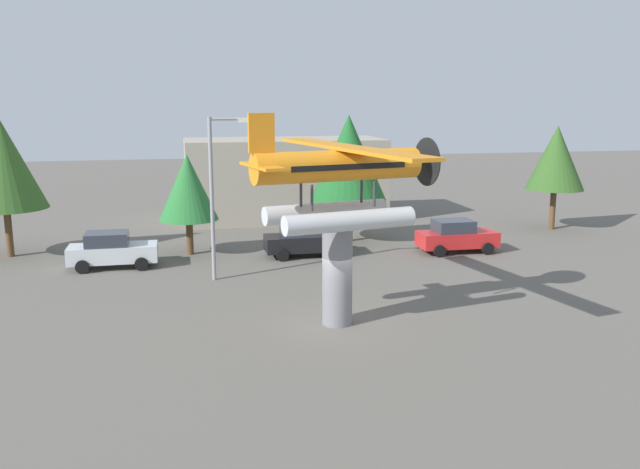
{
  "coord_description": "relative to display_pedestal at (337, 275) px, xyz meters",
  "views": [
    {
      "loc": [
        -5.53,
        -22.91,
        8.16
      ],
      "look_at": [
        0.0,
        3.0,
        2.74
      ],
      "focal_mm": 37.77,
      "sensor_mm": 36.0,
      "label": 1
    }
  ],
  "objects": [
    {
      "name": "tree_east",
      "position": [
        -5.01,
        12.45,
        1.73
      ],
      "size": [
        3.09,
        3.09,
        5.29
      ],
      "color": "brown",
      "rests_on": "ground"
    },
    {
      "name": "car_mid_black",
      "position": [
        0.81,
        10.77,
        -0.95
      ],
      "size": [
        4.2,
        2.02,
        1.76
      ],
      "color": "black",
      "rests_on": "ground"
    },
    {
      "name": "floatplane_monument",
      "position": [
        0.13,
        0.03,
        3.5
      ],
      "size": [
        7.14,
        10.41,
        4.0
      ],
      "rotation": [
        0.0,
        0.0,
        0.2
      ],
      "color": "silver",
      "rests_on": "display_pedestal"
    },
    {
      "name": "storefront_building",
      "position": [
        1.58,
        22.0,
        0.88
      ],
      "size": [
        13.16,
        5.8,
        5.42
      ],
      "primitive_type": "cube",
      "color": "#9E9384",
      "rests_on": "ground"
    },
    {
      "name": "ground_plane",
      "position": [
        0.0,
        0.0,
        -1.83
      ],
      "size": [
        140.0,
        140.0,
        0.0
      ],
      "primitive_type": "plane",
      "color": "#605B54"
    },
    {
      "name": "streetlight_primary",
      "position": [
        -3.85,
        7.06,
        2.46
      ],
      "size": [
        1.84,
        0.28,
        7.32
      ],
      "color": "gray",
      "rests_on": "ground"
    },
    {
      "name": "car_near_silver",
      "position": [
        -8.79,
        10.34,
        -0.95
      ],
      "size": [
        4.2,
        2.02,
        1.76
      ],
      "color": "silver",
      "rests_on": "ground"
    },
    {
      "name": "tree_west",
      "position": [
        -14.19,
        13.88,
        3.03
      ],
      "size": [
        4.2,
        4.2,
        7.2
      ],
      "color": "brown",
      "rests_on": "ground"
    },
    {
      "name": "car_far_red",
      "position": [
        8.94,
        9.96,
        -0.95
      ],
      "size": [
        4.2,
        2.02,
        1.76
      ],
      "color": "red",
      "rests_on": "ground"
    },
    {
      "name": "display_pedestal",
      "position": [
        0.0,
        0.0,
        0.0
      ],
      "size": [
        1.1,
        1.1,
        3.65
      ],
      "primitive_type": "cylinder",
      "color": "slate",
      "rests_on": "ground"
    },
    {
      "name": "tree_center_back",
      "position": [
        3.98,
        13.92,
        2.95
      ],
      "size": [
        4.35,
        4.35,
        7.21
      ],
      "color": "brown",
      "rests_on": "ground"
    },
    {
      "name": "tree_far_east",
      "position": [
        17.44,
        14.76,
        2.64
      ],
      "size": [
        3.54,
        3.54,
        6.46
      ],
      "color": "brown",
      "rests_on": "ground"
    }
  ]
}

